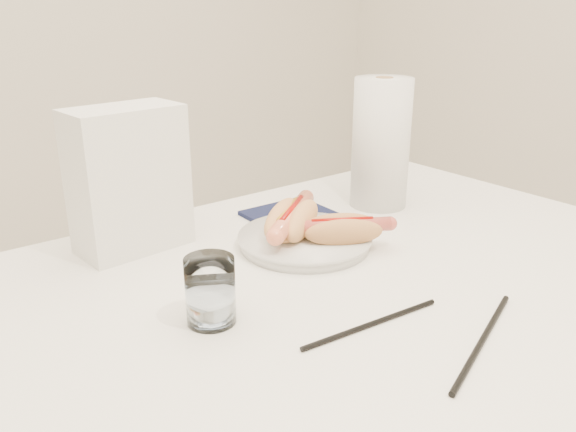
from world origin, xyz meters
TOP-DOWN VIEW (x-y plane):
  - table at (0.00, 0.00)m, footprint 1.20×0.80m
  - plate at (0.06, 0.12)m, footprint 0.26×0.26m
  - hotdog_left at (0.05, 0.14)m, footprint 0.17×0.15m
  - hotdog_right at (0.09, 0.07)m, footprint 0.15×0.11m
  - water_glass at (-0.18, 0.01)m, footprint 0.06×0.06m
  - chopstick_near at (-0.03, -0.12)m, footprint 0.21×0.03m
  - chopstick_far at (0.04, -0.22)m, footprint 0.23×0.09m
  - napkin_box at (-0.16, 0.29)m, footprint 0.18×0.11m
  - navy_napkin at (0.13, 0.24)m, footprint 0.15×0.15m
  - paper_towel_roll at (0.30, 0.19)m, footprint 0.12×0.12m

SIDE VIEW (x-z plane):
  - table at x=0.00m, z-range 0.32..1.07m
  - chopstick_near at x=-0.03m, z-range 0.75..0.76m
  - chopstick_far at x=0.04m, z-range 0.75..0.76m
  - navy_napkin at x=0.13m, z-range 0.75..0.76m
  - plate at x=0.06m, z-range 0.75..0.77m
  - hotdog_right at x=0.09m, z-range 0.77..0.81m
  - hotdog_left at x=0.05m, z-range 0.77..0.82m
  - water_glass at x=-0.18m, z-range 0.75..0.84m
  - napkin_box at x=-0.16m, z-range 0.75..0.98m
  - paper_towel_roll at x=0.30m, z-range 0.75..0.99m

